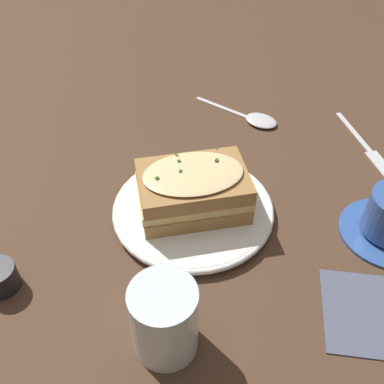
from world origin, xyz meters
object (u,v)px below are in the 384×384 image
Objects in this scene: fork at (368,151)px; napkin at (359,312)px; spoon at (254,119)px; water_glass at (160,320)px; dinner_plate at (192,210)px; sandwich at (190,189)px.

fork is 1.64× the size of napkin.
napkin is at bearing 47.79° from spoon.
spoon reaches higher than fork.
spoon is at bearing 161.45° from water_glass.
fork is (-0.35, 0.33, -0.05)m from water_glass.
dinner_plate is at bearing -129.09° from napkin.
dinner_plate is 0.26m from napkin.
fork and napkin have the same top height.
water_glass is at bearing -8.58° from sandwich.
dinner_plate reaches higher than napkin.
sandwich reaches higher than fork.
spoon is at bearing -39.87° from fork.
sandwich is 1.76× the size of water_glass.
fork is (-0.15, 0.30, -0.01)m from dinner_plate.
spoon is (-0.24, 0.11, -0.00)m from dinner_plate.
sandwich is 0.27m from napkin.
spoon reaches higher than napkin.
water_glass is (0.21, -0.03, 0.00)m from sandwich.
dinner_plate is 1.36× the size of sandwich.
fork is (-0.14, 0.30, -0.05)m from sandwich.
sandwich is 0.34m from fork.
dinner_plate is 0.26m from spoon.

